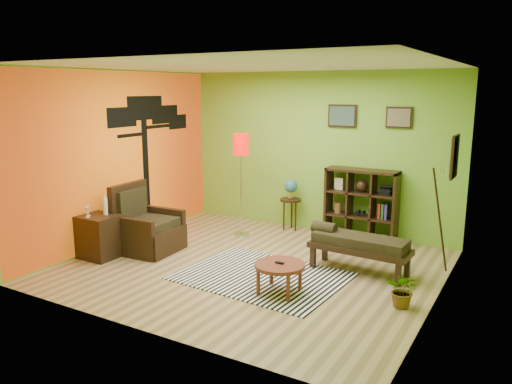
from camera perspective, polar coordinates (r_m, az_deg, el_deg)
The scene contains 11 objects.
ground at distance 7.23m, azimuth -0.36°, elevation -8.50°, with size 5.00×5.00×0.00m, color tan.
room_shell at distance 6.88m, azimuth -0.99°, elevation 5.88°, with size 5.04×4.54×2.82m.
zebra_rug at distance 6.86m, azimuth 0.73°, elevation -9.59°, with size 2.13×1.63×0.01m, color white.
coffee_table at distance 6.23m, azimuth 2.71°, elevation -8.63°, with size 0.63×0.63×0.41m.
armchair at distance 8.03m, azimuth -12.47°, elevation -4.33°, with size 0.92×0.92×1.05m.
side_cabinet at distance 7.87m, azimuth -17.43°, elevation -4.84°, with size 0.55×0.50×0.96m.
floor_lamp at distance 8.41m, azimuth -1.73°, elevation 4.40°, with size 0.27×0.27×1.76m.
globe_table at distance 8.91m, azimuth 3.99°, elevation 0.03°, with size 0.38×0.38×0.92m.
cube_shelf at distance 8.49m, azimuth 11.99°, elevation -1.46°, with size 1.20×0.35×1.20m.
bench at distance 7.05m, azimuth 11.47°, elevation -5.78°, with size 1.42×0.57×0.64m.
potted_plant at distance 6.15m, azimuth 16.49°, elevation -11.10°, with size 0.38×0.42×0.33m, color #26661E.
Camera 1 is at (3.44, -5.85, 2.50)m, focal length 35.00 mm.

